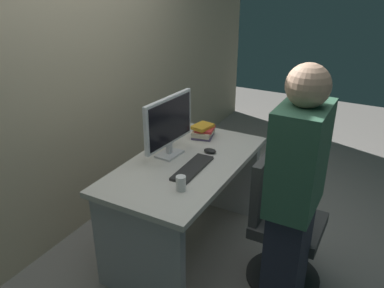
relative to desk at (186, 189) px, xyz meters
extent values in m
plane|color=gray|center=(0.00, 0.00, -0.52)|extent=(9.00, 9.00, 0.00)
cube|color=tan|center=(0.00, 0.98, 0.98)|extent=(6.40, 0.10, 3.00)
cube|color=beige|center=(0.00, 0.00, 0.22)|extent=(1.39, 0.76, 0.04)
cube|color=#B2B2B7|center=(-0.64, 0.00, -0.16)|extent=(0.06, 0.68, 0.71)
cube|color=#B2B2B7|center=(0.64, 0.00, -0.16)|extent=(0.06, 0.68, 0.71)
cylinder|color=black|center=(0.01, -0.79, -0.50)|extent=(0.52, 0.52, 0.03)
cylinder|color=black|center=(0.01, -0.79, -0.29)|extent=(0.05, 0.05, 0.39)
cube|color=#3F3F3F|center=(0.01, -0.79, -0.06)|extent=(0.44, 0.44, 0.08)
cube|color=#3F3F3F|center=(0.01, -0.60, 0.20)|extent=(0.40, 0.06, 0.44)
cube|color=#262838|center=(-0.35, -0.88, -0.09)|extent=(0.34, 0.20, 0.85)
cube|color=#38664C|center=(-0.35, -0.88, 0.62)|extent=(0.40, 0.24, 0.58)
sphere|color=tan|center=(-0.35, -0.88, 1.01)|extent=(0.22, 0.22, 0.22)
cube|color=silver|center=(0.03, 0.16, 0.25)|extent=(0.21, 0.15, 0.02)
cube|color=silver|center=(0.03, 0.16, 0.29)|extent=(0.04, 0.03, 0.08)
cube|color=silver|center=(0.03, 0.16, 0.51)|extent=(0.54, 0.07, 0.36)
cube|color=black|center=(0.03, 0.14, 0.51)|extent=(0.50, 0.04, 0.32)
cube|color=#262626|center=(-0.09, -0.10, 0.25)|extent=(0.43, 0.14, 0.02)
ellipsoid|color=black|center=(0.21, -0.09, 0.26)|extent=(0.06, 0.10, 0.03)
cylinder|color=silver|center=(-0.36, -0.17, 0.29)|extent=(0.06, 0.06, 0.10)
cube|color=#594C72|center=(0.46, 0.10, 0.25)|extent=(0.21, 0.20, 0.02)
cube|color=beige|center=(0.47, 0.10, 0.28)|extent=(0.22, 0.18, 0.04)
cube|color=red|center=(0.47, 0.08, 0.31)|extent=(0.19, 0.17, 0.02)
cube|color=gold|center=(0.46, 0.10, 0.33)|extent=(0.19, 0.16, 0.03)
camera|label=1|loc=(-2.20, -1.25, 1.52)|focal=36.33mm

